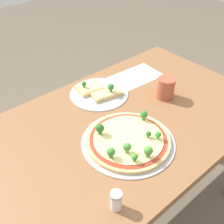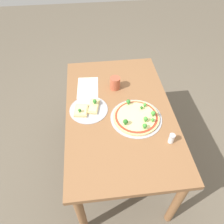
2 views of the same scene
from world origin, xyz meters
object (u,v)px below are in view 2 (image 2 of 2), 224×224
Objects in this scene: dining_table at (119,118)px; pizza_tray_whole at (137,117)px; pizza_tray_slice at (88,109)px; drinking_cup at (115,83)px; condiment_shaker at (172,138)px.

pizza_tray_whole is (0.10, 0.11, 0.11)m from dining_table.
pizza_tray_slice is 0.33m from drinking_cup.
condiment_shaker reaches higher than dining_table.
pizza_tray_slice is at bearing -123.88° from condiment_shaker.
drinking_cup reaches higher than condiment_shaker.
condiment_shaker is at bearing 42.46° from dining_table.
pizza_tray_whole is at bearing -141.13° from condiment_shaker.
condiment_shaker reaches higher than pizza_tray_slice.
pizza_tray_whole is 1.30× the size of pizza_tray_slice.
dining_table is 17.87× the size of condiment_shaker.
pizza_tray_whole is 0.37m from pizza_tray_slice.
pizza_tray_slice is (-0.13, -0.35, -0.00)m from pizza_tray_whole.
pizza_tray_slice reaches higher than dining_table.
drinking_cup reaches higher than dining_table.
pizza_tray_slice is 2.81× the size of drinking_cup.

